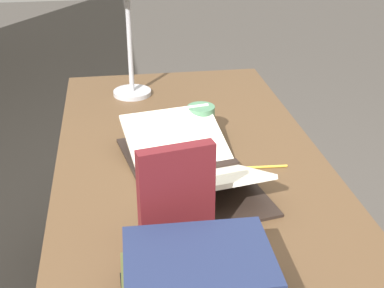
{
  "coord_description": "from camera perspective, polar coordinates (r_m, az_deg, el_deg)",
  "views": [
    {
      "loc": [
        -1.33,
        0.2,
        1.48
      ],
      "look_at": [
        -0.04,
        0.01,
        0.83
      ],
      "focal_mm": 50.0,
      "sensor_mm": 36.0,
      "label": 1
    }
  ],
  "objects": [
    {
      "name": "coffee_mug",
      "position": [
        1.67,
        0.94,
        2.45
      ],
      "size": [
        0.11,
        0.09,
        0.1
      ],
      "rotation": [
        0.0,
        0.0,
        2.64
      ],
      "color": "#4C7F5B",
      "rests_on": "reading_desk"
    },
    {
      "name": "pencil",
      "position": [
        1.51,
        7.42,
        -2.45
      ],
      "size": [
        0.02,
        0.15,
        0.01
      ],
      "rotation": [
        0.0,
        0.0,
        -0.05
      ],
      "color": "gold",
      "rests_on": "reading_desk"
    },
    {
      "name": "open_book",
      "position": [
        1.46,
        -0.25,
        -2.26
      ],
      "size": [
        0.58,
        0.39,
        0.1
      ],
      "rotation": [
        0.0,
        0.0,
        0.18
      ],
      "color": "black",
      "rests_on": "reading_desk"
    },
    {
      "name": "reading_desk",
      "position": [
        1.58,
        0.03,
        -4.86
      ],
      "size": [
        1.57,
        0.77,
        0.75
      ],
      "color": "brown",
      "rests_on": "ground_plane"
    },
    {
      "name": "book_stack_tall",
      "position": [
        1.02,
        0.7,
        -14.46
      ],
      "size": [
        0.23,
        0.29,
        0.13
      ],
      "color": "black",
      "rests_on": "reading_desk"
    },
    {
      "name": "book_standing_upright",
      "position": [
        1.13,
        -1.65,
        -5.94
      ],
      "size": [
        0.06,
        0.17,
        0.25
      ],
      "rotation": [
        0.0,
        0.0,
        0.2
      ],
      "color": "maroon",
      "rests_on": "reading_desk"
    }
  ]
}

